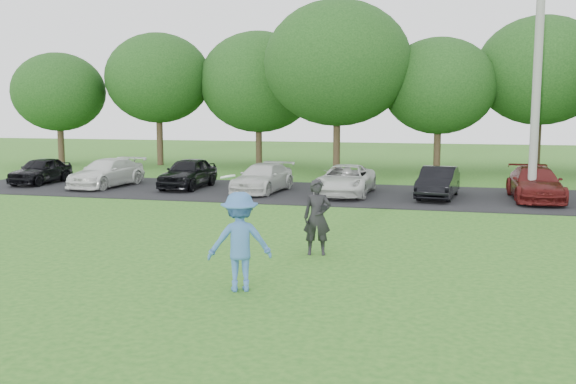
% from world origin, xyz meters
% --- Properties ---
extents(ground, '(100.00, 100.00, 0.00)m').
position_xyz_m(ground, '(0.00, 0.00, 0.00)').
color(ground, '#26621C').
rests_on(ground, ground).
extents(parking_lot, '(32.00, 6.50, 0.03)m').
position_xyz_m(parking_lot, '(0.00, 13.00, 0.01)').
color(parking_lot, black).
rests_on(parking_lot, ground).
extents(utility_pole, '(0.28, 0.28, 10.57)m').
position_xyz_m(utility_pole, '(6.38, 12.14, 5.28)').
color(utility_pole, gray).
rests_on(utility_pole, ground).
extents(frisbee_player, '(1.31, 1.05, 2.10)m').
position_xyz_m(frisbee_player, '(0.06, -0.24, 0.89)').
color(frisbee_player, '#3E6DAE').
rests_on(frisbee_player, ground).
extents(camera_bystander, '(0.68, 0.52, 1.68)m').
position_xyz_m(camera_bystander, '(0.83, 2.87, 0.84)').
color(camera_bystander, black).
rests_on(camera_bystander, ground).
extents(parked_cars, '(28.61, 4.70, 1.23)m').
position_xyz_m(parked_cars, '(1.00, 12.83, 0.61)').
color(parked_cars, black).
rests_on(parked_cars, parking_lot).
extents(tree_row, '(42.39, 9.85, 8.64)m').
position_xyz_m(tree_row, '(1.51, 22.76, 4.91)').
color(tree_row, '#38281C').
rests_on(tree_row, ground).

